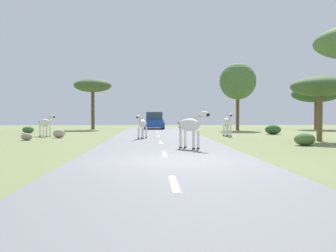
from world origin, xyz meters
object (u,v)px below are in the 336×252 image
at_px(zebra_1, 191,125).
at_px(zebra_3, 46,123).
at_px(bush_2, 305,139).
at_px(bush_4, 273,130).
at_px(tree_0, 93,86).
at_px(tree_5, 238,82).
at_px(zebra_0, 142,124).
at_px(tree_4, 316,94).
at_px(tree_7, 320,87).
at_px(rock_0, 27,137).
at_px(bush_3, 28,130).
at_px(rock_1, 59,134).
at_px(car_0, 154,121).
at_px(zebra_2, 228,122).

bearing_deg(zebra_1, zebra_3, -91.75).
height_order(bush_2, bush_4, bush_4).
height_order(zebra_1, tree_0, tree_0).
relative_size(zebra_3, bush_4, 1.28).
bearing_deg(tree_5, zebra_1, -107.72).
xyz_separation_m(zebra_0, tree_0, (-5.46, 16.36, 3.52)).
bearing_deg(tree_5, bush_2, -93.17).
distance_m(tree_4, tree_7, 19.26).
relative_size(zebra_0, rock_0, 2.35).
bearing_deg(bush_2, rock_0, 163.12).
bearing_deg(bush_3, bush_2, -37.56).
xyz_separation_m(bush_2, bush_4, (1.87, 10.68, 0.06)).
bearing_deg(zebra_1, tree_5, -149.80).
height_order(tree_0, rock_1, tree_0).
relative_size(tree_0, tree_4, 1.05).
distance_m(zebra_3, car_0, 15.07).
bearing_deg(tree_5, zebra_0, -122.87).
distance_m(zebra_0, bush_2, 9.55).
distance_m(zebra_0, car_0, 16.35).
distance_m(zebra_0, tree_4, 23.58).
bearing_deg(zebra_2, rock_1, 5.21).
distance_m(zebra_2, zebra_3, 12.61).
xyz_separation_m(bush_4, rock_0, (-16.56, -6.23, -0.15)).
bearing_deg(bush_3, zebra_3, -60.73).
distance_m(zebra_0, tree_0, 17.60).
distance_m(zebra_0, tree_5, 17.12).
xyz_separation_m(zebra_1, tree_5, (6.80, 21.27, 3.74)).
height_order(car_0, bush_2, car_0).
bearing_deg(rock_1, tree_0, 90.32).
distance_m(tree_0, tree_7, 24.24).
height_order(tree_7, bush_2, tree_7).
bearing_deg(bush_4, tree_5, 95.40).
bearing_deg(bush_2, tree_7, 55.39).
height_order(zebra_1, bush_3, zebra_1).
relative_size(zebra_0, bush_3, 1.67).
relative_size(zebra_3, car_0, 0.35).
bearing_deg(rock_0, car_0, 66.16).
distance_m(car_0, bush_4, 14.11).
distance_m(car_0, tree_0, 7.27).
bearing_deg(zebra_3, zebra_0, 100.24).
height_order(car_0, tree_7, tree_7).
distance_m(tree_5, rock_0, 22.06).
xyz_separation_m(zebra_0, car_0, (0.85, 16.33, -0.09)).
xyz_separation_m(zebra_0, zebra_2, (5.92, 3.27, 0.05)).
bearing_deg(zebra_3, bush_2, 96.38).
relative_size(tree_5, rock_0, 10.09).
relative_size(car_0, tree_4, 0.89).
height_order(zebra_2, bush_2, zebra_2).
xyz_separation_m(zebra_0, zebra_3, (-6.70, 3.29, -0.02)).
distance_m(bush_3, rock_0, 9.39).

